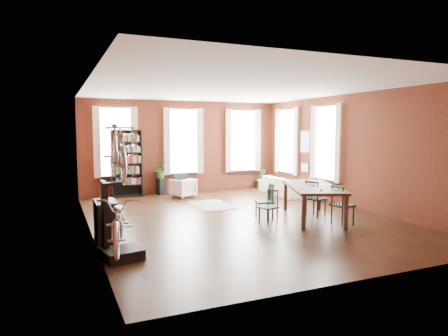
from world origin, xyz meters
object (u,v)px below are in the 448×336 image
dining_chair_d (316,199)px  cream_sofa (284,183)px  dining_table (312,202)px  plant_stand (162,186)px  dining_chair_b (264,202)px  bookshelf (126,163)px  bicycle_floor (119,197)px  white_armchair (183,187)px  console_table (106,221)px  bike_trainer (122,254)px  dining_chair_a (268,207)px  dining_chair_c (343,205)px

dining_chair_d → cream_sofa: 3.40m
dining_table → plant_stand: dining_table is taller
dining_chair_b → cream_sofa: (2.41, 3.01, -0.03)m
dining_table → bookshelf: bearing=147.2°
plant_stand → bicycle_floor: size_ratio=0.31×
plant_stand → white_armchair: bearing=-57.7°
dining_table → dining_chair_d: 0.33m
dining_chair_d → console_table: bearing=72.9°
plant_stand → dining_chair_b: bearing=-73.7°
dining_chair_d → cream_sofa: size_ratio=0.44×
plant_stand → bicycle_floor: bicycle_floor is taller
dining_table → bike_trainer: bearing=-143.1°
dining_chair_a → console_table: 3.64m
dining_chair_b → white_armchair: bearing=-154.6°
cream_sofa → bicycle_floor: bicycle_floor is taller
dining_chair_b → console_table: dining_chair_b is taller
cream_sofa → console_table: cream_sofa is taller
bike_trainer → cream_sofa: bearing=37.7°
bookshelf → dining_table: bearing=-54.7°
dining_table → dining_chair_c: bearing=-48.5°
bike_trainer → dining_chair_a: bearing=19.1°
dining_table → dining_chair_a: (-1.28, -0.07, -0.01)m
bike_trainer → bookshelf: bearing=79.7°
cream_sofa → bicycle_floor: 7.78m
bicycle_floor → bike_trainer: bearing=-15.9°
dining_chair_a → bike_trainer: bearing=-89.8°
dining_chair_c → cream_sofa: (1.03, 4.23, -0.05)m
dining_chair_c → console_table: dining_chair_c is taller
dining_chair_d → bookshelf: size_ratio=0.41×
dining_chair_b → dining_chair_d: bearing=93.7°
dining_chair_b → console_table: 3.85m
bike_trainer → dining_chair_b: bearing=24.9°
dining_chair_d → cream_sofa: bearing=-38.0°
cream_sofa → dining_chair_c: bearing=166.4°
cream_sofa → bike_trainer: (-6.12, -4.74, -0.32)m
dining_chair_d → bookshelf: bearing=18.3°
dining_chair_a → plant_stand: (-1.20, 5.21, -0.12)m
white_armchair → console_table: (-2.96, -4.39, 0.06)m
dining_chair_c → cream_sofa: 4.35m
dining_chair_c → dining_chair_a: bearing=59.6°
cream_sofa → bicycle_floor: size_ratio=1.17×
plant_stand → dining_chair_c: bearing=-65.0°
dining_chair_a → plant_stand: bearing=174.1°
bookshelf → dining_chair_c: bearing=-56.5°
dining_chair_c → dining_chair_d: (-0.02, 1.00, -0.00)m
dining_table → dining_chair_c: (0.28, -0.79, 0.05)m
white_armchair → bicycle_floor: 6.35m
bookshelf → white_armchair: 2.01m
bicycle_floor → dining_chair_d: bearing=28.3°
dining_chair_b → white_armchair: (-0.86, 3.90, -0.10)m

